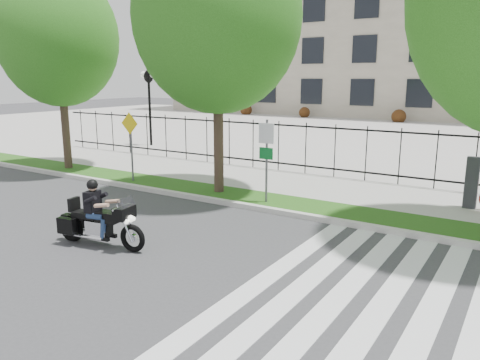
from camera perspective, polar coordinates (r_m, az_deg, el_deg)
The scene contains 14 objects.
ground at distance 10.53m, azimuth -7.54°, elevation -9.25°, with size 120.00×120.00×0.00m, color #39383B.
curb at distance 13.72m, azimuth 3.52°, elevation -3.65°, with size 60.00×0.20×0.15m, color beige.
grass_verge at distance 14.44m, azimuth 5.16°, elevation -2.86°, with size 60.00×1.50×0.15m, color #204F13.
sidewalk at distance 16.63m, azimuth 9.14°, elevation -0.91°, with size 60.00×3.50×0.15m, color #B0ACA5.
plaza at distance 33.28m, azimuth 21.37°, elevation 5.01°, with size 80.00×34.00×0.10m, color #B0ACA5.
crosswalk_stripes at distance 8.53m, azimuth 19.19°, elevation -15.28°, with size 5.70×8.00×0.01m, color silver, non-canonical shape.
iron_fence at distance 18.02m, azimuth 11.49°, elevation 3.51°, with size 30.00×0.06×2.00m, color black, non-canonical shape.
office_building at distance 53.09m, azimuth 26.79°, elevation 17.78°, with size 60.00×21.90×20.15m.
lamp_post_left at distance 26.75m, azimuth -11.04°, elevation 10.80°, with size 1.06×0.70×4.25m.
street_tree_0 at distance 20.65m, azimuth -21.27°, elevation 15.82°, with size 4.70×4.70×7.94m.
street_tree_1 at distance 15.27m, azimuth -2.79°, elevation 19.37°, with size 5.25×5.25×8.60m.
sign_pole_regulatory at distance 13.94m, azimuth 3.24°, elevation 3.63°, with size 0.50×0.09×2.50m.
sign_pole_warning at distance 17.37m, azimuth -13.19°, elevation 5.07°, with size 0.78×0.09×2.49m.
motorcycle_rider at distance 11.35m, azimuth -16.77°, elevation -4.68°, with size 2.47×0.88×1.91m.
Camera 1 is at (6.36, -7.44, 3.88)m, focal length 35.00 mm.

